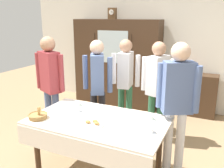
# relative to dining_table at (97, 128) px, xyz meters

# --- Properties ---
(ground_plane) EXTENTS (12.00, 12.00, 0.00)m
(ground_plane) POSITION_rel_dining_table_xyz_m (0.00, 0.23, -0.66)
(ground_plane) COLOR #997A56
(ground_plane) RESTS_ON ground
(back_wall) EXTENTS (6.40, 0.10, 2.70)m
(back_wall) POSITION_rel_dining_table_xyz_m (0.00, 2.88, 0.69)
(back_wall) COLOR silver
(back_wall) RESTS_ON ground
(dining_table) EXTENTS (1.67, 0.99, 0.76)m
(dining_table) POSITION_rel_dining_table_xyz_m (0.00, 0.00, 0.00)
(dining_table) COLOR #3D2819
(dining_table) RESTS_ON ground
(wall_cabinet) EXTENTS (1.97, 0.46, 1.92)m
(wall_cabinet) POSITION_rel_dining_table_xyz_m (-0.90, 2.59, 0.30)
(wall_cabinet) COLOR #3D2819
(wall_cabinet) RESTS_ON ground
(mantel_clock) EXTENTS (0.18, 0.11, 0.24)m
(mantel_clock) POSITION_rel_dining_table_xyz_m (-1.01, 2.59, 1.38)
(mantel_clock) COLOR brown
(mantel_clock) RESTS_ON wall_cabinet
(bookshelf_low) EXTENTS (1.03, 0.35, 0.86)m
(bookshelf_low) POSITION_rel_dining_table_xyz_m (0.75, 2.64, -0.23)
(bookshelf_low) COLOR #3D2819
(bookshelf_low) RESTS_ON ground
(book_stack) EXTENTS (0.16, 0.22, 0.10)m
(book_stack) POSITION_rel_dining_table_xyz_m (0.75, 2.64, 0.26)
(book_stack) COLOR #B29333
(book_stack) RESTS_ON bookshelf_low
(tea_cup_near_left) EXTENTS (0.13, 0.13, 0.06)m
(tea_cup_near_left) POSITION_rel_dining_table_xyz_m (-0.49, 0.34, 0.13)
(tea_cup_near_left) COLOR silver
(tea_cup_near_left) RESTS_ON dining_table
(tea_cup_mid_right) EXTENTS (0.13, 0.13, 0.06)m
(tea_cup_mid_right) POSITION_rel_dining_table_xyz_m (-0.36, 0.14, 0.13)
(tea_cup_mid_right) COLOR white
(tea_cup_mid_right) RESTS_ON dining_table
(tea_cup_center) EXTENTS (0.13, 0.13, 0.06)m
(tea_cup_center) POSITION_rel_dining_table_xyz_m (0.59, 0.30, 0.13)
(tea_cup_center) COLOR silver
(tea_cup_center) RESTS_ON dining_table
(tea_cup_near_right) EXTENTS (0.13, 0.13, 0.06)m
(tea_cup_near_right) POSITION_rel_dining_table_xyz_m (0.68, -0.04, 0.13)
(tea_cup_near_right) COLOR white
(tea_cup_near_right) RESTS_ON dining_table
(bread_basket) EXTENTS (0.24, 0.24, 0.16)m
(bread_basket) POSITION_rel_dining_table_xyz_m (-0.69, -0.25, 0.14)
(bread_basket) COLOR #9E7542
(bread_basket) RESTS_ON dining_table
(pastry_plate) EXTENTS (0.28, 0.28, 0.05)m
(pastry_plate) POSITION_rel_dining_table_xyz_m (0.02, -0.14, 0.12)
(pastry_plate) COLOR white
(pastry_plate) RESTS_ON dining_table
(spoon_far_right) EXTENTS (0.12, 0.02, 0.01)m
(spoon_far_right) POSITION_rel_dining_table_xyz_m (0.50, 0.02, 0.11)
(spoon_far_right) COLOR silver
(spoon_far_right) RESTS_ON dining_table
(spoon_far_left) EXTENTS (0.12, 0.02, 0.01)m
(spoon_far_left) POSITION_rel_dining_table_xyz_m (0.03, 0.21, 0.11)
(spoon_far_left) COLOR silver
(spoon_far_left) RESTS_ON dining_table
(spoon_near_left) EXTENTS (0.12, 0.02, 0.01)m
(spoon_near_left) POSITION_rel_dining_table_xyz_m (0.24, 0.21, 0.11)
(spoon_near_left) COLOR silver
(spoon_near_left) RESTS_ON dining_table
(person_behind_table_left) EXTENTS (0.52, 0.40, 1.62)m
(person_behind_table_left) POSITION_rel_dining_table_xyz_m (0.40, 1.24, 0.33)
(person_behind_table_left) COLOR #33704C
(person_behind_table_left) RESTS_ON ground
(person_behind_table_right) EXTENTS (0.52, 0.35, 1.70)m
(person_behind_table_right) POSITION_rel_dining_table_xyz_m (0.85, 0.49, 0.38)
(person_behind_table_right) COLOR silver
(person_behind_table_right) RESTS_ON ground
(person_beside_shelf) EXTENTS (0.52, 0.41, 1.64)m
(person_beside_shelf) POSITION_rel_dining_table_xyz_m (-0.46, 0.88, 0.34)
(person_beside_shelf) COLOR #232328
(person_beside_shelf) RESTS_ON ground
(person_by_cabinet) EXTENTS (0.52, 0.39, 1.61)m
(person_by_cabinet) POSITION_rel_dining_table_xyz_m (-0.20, 1.40, 0.32)
(person_by_cabinet) COLOR #33704C
(person_by_cabinet) RESTS_ON ground
(person_near_right_end) EXTENTS (0.52, 0.33, 1.70)m
(person_near_right_end) POSITION_rel_dining_table_xyz_m (-1.10, 0.52, 0.38)
(person_near_right_end) COLOR slate
(person_near_right_end) RESTS_ON ground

